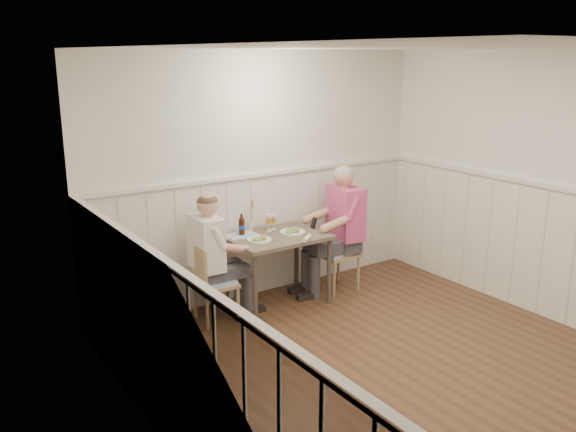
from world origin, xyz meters
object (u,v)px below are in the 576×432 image
object	(u,v)px
chair_right	(341,249)
diner_cream	(211,267)
chair_left	(211,280)
dining_table	(277,244)
grass_vase	(251,216)
beer_bottle	(242,226)
man_in_pink	(341,237)

from	to	relation	value
chair_right	diner_cream	size ratio (longest dim) A/B	0.65
chair_left	dining_table	bearing A→B (deg)	1.36
grass_vase	dining_table	bearing A→B (deg)	-65.60
chair_right	diner_cream	xyz separation A→B (m)	(-1.58, 0.05, 0.09)
beer_bottle	grass_vase	bearing A→B (deg)	29.36
dining_table	beer_bottle	world-z (taller)	beer_bottle
man_in_pink	beer_bottle	size ratio (longest dim) A/B	6.35
dining_table	diner_cream	size ratio (longest dim) A/B	0.77
man_in_pink	beer_bottle	xyz separation A→B (m)	(-1.11, 0.26, 0.25)
chair_left	beer_bottle	distance (m)	0.68
chair_right	grass_vase	world-z (taller)	grass_vase
beer_bottle	grass_vase	world-z (taller)	grass_vase
chair_left	beer_bottle	world-z (taller)	beer_bottle
dining_table	diner_cream	world-z (taller)	diner_cream
chair_left	man_in_pink	bearing A→B (deg)	-0.94
chair_right	chair_left	world-z (taller)	chair_right
chair_left	beer_bottle	bearing A→B (deg)	25.60
diner_cream	grass_vase	xyz separation A→B (m)	(0.62, 0.27, 0.36)
dining_table	beer_bottle	distance (m)	0.41
chair_right	grass_vase	distance (m)	1.11
dining_table	chair_left	size ratio (longest dim) A/B	1.26
chair_left	diner_cream	distance (m)	0.13
chair_right	chair_left	distance (m)	1.60
grass_vase	beer_bottle	bearing A→B (deg)	-150.64
man_in_pink	beer_bottle	bearing A→B (deg)	166.94
man_in_pink	beer_bottle	world-z (taller)	man_in_pink
grass_vase	man_in_pink	bearing A→B (deg)	-20.04
dining_table	diner_cream	bearing A→B (deg)	177.77
diner_cream	beer_bottle	distance (m)	0.58
diner_cream	grass_vase	bearing A→B (deg)	23.90
man_in_pink	beer_bottle	distance (m)	1.17
dining_table	grass_vase	size ratio (longest dim) A/B	2.86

